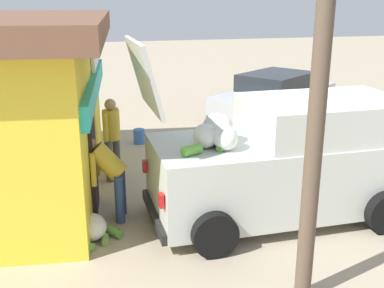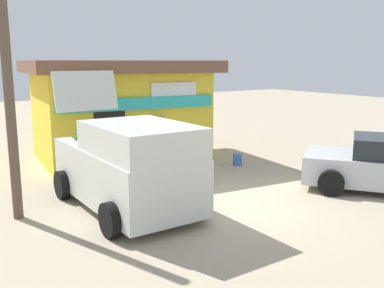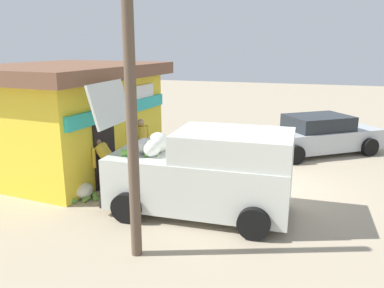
% 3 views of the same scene
% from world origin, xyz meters
% --- Properties ---
extents(ground_plane, '(60.00, 60.00, 0.00)m').
position_xyz_m(ground_plane, '(0.00, 0.00, 0.00)').
color(ground_plane, tan).
extents(storefront_bar, '(6.14, 4.96, 3.25)m').
position_xyz_m(storefront_bar, '(-0.09, 5.91, 1.68)').
color(storefront_bar, yellow).
rests_on(storefront_bar, ground_plane).
extents(delivery_van, '(2.25, 4.44, 2.98)m').
position_xyz_m(delivery_van, '(-2.07, 1.01, 0.99)').
color(delivery_van, silver).
rests_on(delivery_van, ground_plane).
extents(vendor_standing, '(0.50, 0.47, 1.65)m').
position_xyz_m(vendor_standing, '(0.29, 3.68, 0.96)').
color(vendor_standing, '#4C4C51').
rests_on(vendor_standing, ground_plane).
extents(customer_bending, '(0.59, 0.71, 1.41)m').
position_xyz_m(customer_bending, '(-1.51, 3.87, 0.85)').
color(customer_bending, navy).
rests_on(customer_bending, ground_plane).
extents(unloaded_banana_pile, '(0.78, 0.77, 0.38)m').
position_xyz_m(unloaded_banana_pile, '(-2.15, 4.19, 0.17)').
color(unloaded_banana_pile, silver).
rests_on(unloaded_banana_pile, ground_plane).
extents(paint_bucket, '(0.28, 0.28, 0.37)m').
position_xyz_m(paint_bucket, '(2.53, 2.86, 0.18)').
color(paint_bucket, blue).
rests_on(paint_bucket, ground_plane).
extents(utility_pole, '(0.20, 0.20, 4.54)m').
position_xyz_m(utility_pole, '(-4.25, 1.73, 2.27)').
color(utility_pole, brown).
rests_on(utility_pole, ground_plane).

